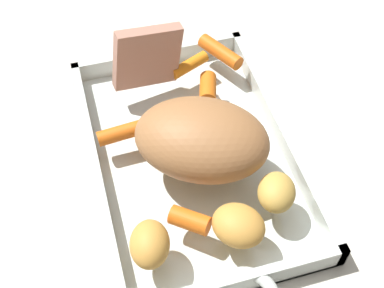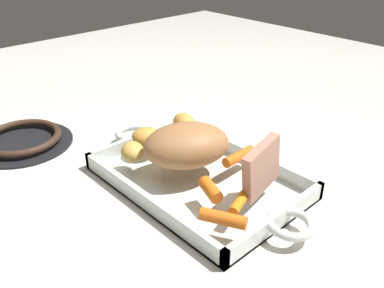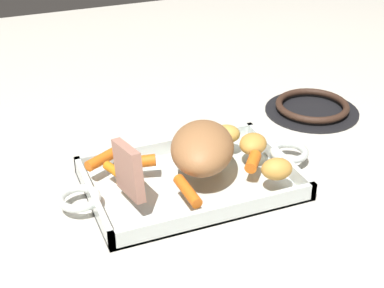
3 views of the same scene
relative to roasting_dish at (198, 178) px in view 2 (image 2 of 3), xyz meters
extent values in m
plane|color=silver|center=(0.00, 0.00, -0.01)|extent=(2.21, 2.21, 0.00)
cube|color=silver|center=(0.00, 0.00, -0.01)|extent=(0.35, 0.24, 0.01)
cube|color=silver|center=(0.00, 0.11, 0.01)|extent=(0.35, 0.01, 0.03)
cube|color=silver|center=(0.00, -0.11, 0.01)|extent=(0.35, 0.01, 0.03)
cube|color=silver|center=(0.17, 0.00, 0.01)|extent=(0.01, 0.24, 0.03)
cube|color=silver|center=(-0.17, 0.00, 0.01)|extent=(0.01, 0.24, 0.03)
torus|color=silver|center=(0.19, 0.00, 0.01)|extent=(0.07, 0.07, 0.01)
torus|color=silver|center=(-0.19, 0.00, 0.01)|extent=(0.07, 0.07, 0.01)
ellipsoid|color=#A76F42|center=(0.02, 0.01, 0.06)|extent=(0.16, 0.18, 0.07)
cube|color=tan|center=(-0.12, -0.02, 0.06)|extent=(0.03, 0.09, 0.09)
cylinder|color=orange|center=(-0.13, 0.08, 0.03)|extent=(0.07, 0.05, 0.02)
cylinder|color=orange|center=(-0.03, -0.07, 0.03)|extent=(0.02, 0.07, 0.02)
cylinder|color=orange|center=(-0.12, 0.03, 0.03)|extent=(0.03, 0.05, 0.02)
cylinder|color=orange|center=(-0.07, 0.04, 0.03)|extent=(0.05, 0.03, 0.03)
cylinder|color=orange|center=(0.10, -0.03, 0.03)|extent=(0.04, 0.05, 0.02)
ellipsoid|color=gold|center=(0.12, 0.01, 0.04)|extent=(0.07, 0.07, 0.03)
ellipsoid|color=gold|center=(0.10, 0.07, 0.04)|extent=(0.06, 0.06, 0.03)
ellipsoid|color=gold|center=(0.12, -0.08, 0.04)|extent=(0.06, 0.05, 0.04)
cylinder|color=black|center=(0.35, 0.17, -0.01)|extent=(0.20, 0.20, 0.01)
torus|color=#382319|center=(0.35, 0.17, 0.01)|extent=(0.16, 0.16, 0.01)
camera|label=1|loc=(0.36, -0.10, 0.51)|focal=48.88mm
camera|label=2|loc=(-0.43, 0.42, 0.40)|focal=38.49mm
camera|label=3|loc=(-0.31, -0.77, 0.55)|focal=54.10mm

